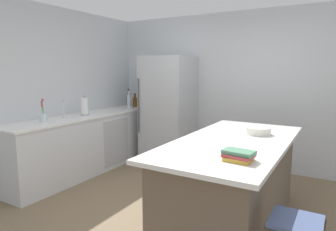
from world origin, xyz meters
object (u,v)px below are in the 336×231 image
Objects in this scene: kitchen_island at (232,182)px; cookbook_stack at (239,156)px; flower_vase at (43,116)px; sink_faucet at (64,108)px; refrigerator at (168,110)px; mixing_bowl at (258,131)px; wine_bottle at (129,100)px; whiskey_bottle at (135,102)px; paper_towel_roll at (85,107)px; syrup_bottle at (138,102)px; soda_bottle at (129,101)px.

cookbook_stack is at bearing -68.96° from kitchen_island.
flower_vase reaches higher than cookbook_stack.
sink_faucet is at bearing 96.26° from flower_vase.
refrigerator is 6.73× the size of mixing_bowl.
kitchen_island is 1.18× the size of refrigerator.
mixing_bowl is at bearing -23.47° from wine_bottle.
sink_faucet is 1.15× the size of whiskey_bottle.
whiskey_bottle is at bearing 139.62° from cookbook_stack.
paper_towel_roll is 2.75m from mixing_bowl.
refrigerator is 0.81m from syrup_bottle.
mixing_bowl is at bearing 70.48° from kitchen_island.
kitchen_island is at bearing -30.86° from soda_bottle.
paper_towel_roll reaches higher than whiskey_bottle.
syrup_bottle is 0.94× the size of cookbook_stack.
wine_bottle is 3.01m from mixing_bowl.
wine_bottle reaches higher than paper_towel_roll.
syrup_bottle is 0.09m from whiskey_bottle.
whiskey_bottle is (0.06, 2.02, 0.01)m from flower_vase.
flower_vase is (-0.87, -1.93, 0.08)m from refrigerator.
mixing_bowl is (2.74, 0.73, -0.05)m from flower_vase.
syrup_bottle is (-2.52, 1.79, 0.55)m from kitchen_island.
kitchen_island is 7.10× the size of paper_towel_roll.
sink_faucet is at bearing -120.73° from refrigerator.
kitchen_island is 6.24× the size of wine_bottle.
cookbook_stack is (2.79, -2.18, -0.09)m from soda_bottle.
flower_vase reaches higher than whiskey_bottle.
whiskey_bottle is at bearing 86.25° from sink_faucet.
cookbook_stack is (2.85, -1.12, -0.09)m from paper_towel_roll.
kitchen_island is 3.13m from wine_bottle.
whiskey_bottle is at bearing 91.20° from soda_bottle.
sink_faucet is at bearing 165.53° from cookbook_stack.
cookbook_stack is 1.08m from mixing_bowl.
whiskey_bottle is at bearing 146.02° from kitchen_island.
flower_vase is 1.17× the size of mixing_bowl.
syrup_bottle is 0.21m from wine_bottle.
wine_bottle is (-0.10, -0.18, 0.05)m from syrup_bottle.
paper_towel_roll is at bearing -93.70° from soda_bottle.
kitchen_island is 0.87m from cookbook_stack.
whiskey_bottle reaches higher than cookbook_stack.
paper_towel_roll is (-0.00, 0.77, 0.04)m from flower_vase.
paper_towel_roll is 1.20× the size of whiskey_bottle.
cookbook_stack is (2.85, -0.35, -0.05)m from flower_vase.
refrigerator is at bearing 7.53° from soda_bottle.
kitchen_island is at bearing -109.52° from mixing_bowl.
refrigerator reaches higher than mixing_bowl.
refrigerator is 0.82m from soda_bottle.
flower_vase is 2.02m from whiskey_bottle.
sink_faucet is 1.17× the size of cookbook_stack.
wine_bottle is (0.02, 1.53, -0.02)m from sink_faucet.
cookbook_stack is (2.90, -0.75, -0.11)m from sink_faucet.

